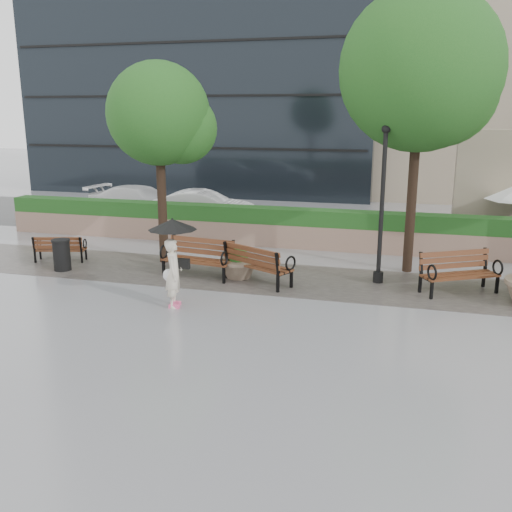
% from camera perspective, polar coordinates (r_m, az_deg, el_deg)
% --- Properties ---
extents(ground, '(100.00, 100.00, 0.00)m').
position_cam_1_polar(ground, '(13.40, 1.42, -5.97)').
color(ground, gray).
rests_on(ground, ground).
extents(cobble_strip, '(28.00, 3.20, 0.01)m').
position_cam_1_polar(cobble_strip, '(16.17, 3.99, -2.38)').
color(cobble_strip, '#383330').
rests_on(cobble_strip, ground).
extents(hedge_wall, '(24.00, 0.80, 1.35)m').
position_cam_1_polar(hedge_wall, '(19.84, 6.33, 2.67)').
color(hedge_wall, '#8F6D5C').
rests_on(hedge_wall, ground).
extents(asphalt_street, '(40.00, 7.00, 0.00)m').
position_cam_1_polar(asphalt_street, '(23.85, 7.83, 2.98)').
color(asphalt_street, black).
rests_on(asphalt_street, ground).
extents(bench_0, '(1.65, 0.98, 0.83)m').
position_cam_1_polar(bench_0, '(19.08, -18.95, 0.21)').
color(bench_0, '#582F19').
rests_on(bench_0, ground).
extents(bench_1, '(2.13, 1.07, 1.09)m').
position_cam_1_polar(bench_1, '(16.41, -5.83, -1.01)').
color(bench_1, '#582F19').
rests_on(bench_1, ground).
extents(bench_2, '(2.14, 1.63, 1.08)m').
position_cam_1_polar(bench_2, '(15.76, 0.20, -1.61)').
color(bench_2, '#582F19').
rests_on(bench_2, ground).
extents(bench_3, '(2.13, 1.69, 1.08)m').
position_cam_1_polar(bench_3, '(15.81, 19.60, -2.40)').
color(bench_3, '#582F19').
rests_on(bench_3, ground).
extents(planter_left, '(1.08, 1.08, 0.91)m').
position_cam_1_polar(planter_left, '(16.25, -1.77, -0.98)').
color(planter_left, '#7F6B56').
rests_on(planter_left, ground).
extents(trash_bin, '(0.54, 0.54, 0.90)m').
position_cam_1_polar(trash_bin, '(17.94, -18.85, 0.02)').
color(trash_bin, black).
rests_on(trash_bin, ground).
extents(lamppost, '(0.28, 0.28, 4.30)m').
position_cam_1_polar(lamppost, '(15.83, 12.43, 4.01)').
color(lamppost, black).
rests_on(lamppost, ground).
extents(tree_0, '(3.21, 3.07, 6.09)m').
position_cam_1_polar(tree_0, '(17.69, -9.15, 13.46)').
color(tree_0, black).
rests_on(tree_0, ground).
extents(tree_1, '(4.47, 4.47, 7.97)m').
position_cam_1_polar(tree_1, '(17.09, 16.62, 16.91)').
color(tree_1, black).
rests_on(tree_1, ground).
extents(car_left, '(5.18, 2.63, 1.44)m').
position_cam_1_polar(car_left, '(25.59, -11.38, 5.24)').
color(car_left, white).
rests_on(car_left, ground).
extents(car_right, '(4.45, 1.98, 1.42)m').
position_cam_1_polar(car_right, '(24.03, -5.24, 4.85)').
color(car_right, white).
rests_on(car_right, ground).
extents(pedestrian, '(1.17, 1.17, 2.15)m').
position_cam_1_polar(pedestrian, '(13.79, -8.28, 0.19)').
color(pedestrian, beige).
rests_on(pedestrian, ground).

